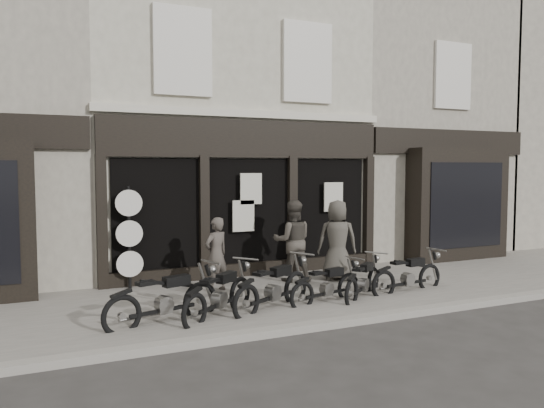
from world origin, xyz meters
name	(u,v)px	position (x,y,z in m)	size (l,w,h in m)	color
ground_plane	(305,309)	(0.00, 0.00, 0.00)	(90.00, 90.00, 0.00)	#2D2B28
pavement	(285,296)	(0.00, 0.90, 0.06)	(30.00, 4.20, 0.12)	#656059
kerb	(338,323)	(0.00, -1.25, 0.07)	(30.00, 0.25, 0.13)	gray
central_building	(211,122)	(0.00, 5.95, 4.08)	(7.30, 6.22, 8.34)	beige
neighbour_right	(390,130)	(6.35, 5.90, 4.04)	(5.60, 6.73, 8.34)	#9F9887
motorcycle_0	(164,304)	(-2.77, -0.08, 0.42)	(2.15, 0.92, 1.06)	black
motorcycle_1	(219,299)	(-1.77, -0.07, 0.40)	(1.80, 1.49, 1.01)	black
motorcycle_2	(273,291)	(-0.68, -0.01, 0.41)	(2.01, 1.25, 1.04)	black
motorcycle_3	(327,288)	(0.50, 0.00, 0.36)	(1.84, 0.74, 0.90)	black
motorcycle_4	(363,284)	(1.39, 0.05, 0.36)	(1.64, 1.32, 0.91)	black
motorcycle_5	(408,278)	(2.51, 0.02, 0.38)	(2.01, 0.57, 0.96)	black
man_left	(216,254)	(-1.26, 1.67, 0.91)	(0.58, 0.38, 1.59)	#433D37
man_centre	(293,241)	(0.67, 1.89, 1.06)	(0.92, 0.71, 1.89)	#3F3A33
man_right	(337,240)	(1.68, 1.57, 1.06)	(0.92, 0.60, 1.89)	#413D36
advert_sign_post	(129,242)	(-2.91, 2.65, 1.15)	(0.58, 0.37, 2.36)	black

